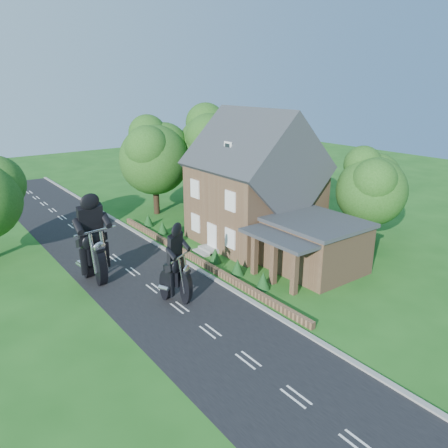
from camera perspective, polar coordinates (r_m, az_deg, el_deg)
ground at (r=24.90m, az=-5.82°, el=-10.84°), size 120.00×120.00×0.00m
road at (r=24.89m, az=-5.82°, el=-10.82°), size 7.00×80.00×0.02m
kerb at (r=26.67m, az=0.98°, el=-8.51°), size 0.30×80.00×0.12m
garden_wall at (r=30.68m, az=-3.77°, el=-4.56°), size 0.30×22.00×0.40m
house at (r=33.70m, az=4.04°, el=4.93°), size 9.54×8.64×10.24m
annex at (r=29.39m, az=11.63°, el=-2.67°), size 7.05×5.94×3.44m
tree_annex_side at (r=34.65m, az=18.96°, el=4.94°), size 5.64×5.20×7.48m
tree_house_right at (r=39.52m, az=8.45°, el=8.00°), size 6.51×6.00×8.40m
tree_behind_house at (r=43.46m, az=-0.96°, el=10.49°), size 7.81×7.20×10.08m
tree_behind_left at (r=41.22m, az=-8.67°, el=9.17°), size 6.94×6.40×9.16m
shrub_a at (r=26.72m, az=5.13°, el=-7.36°), size 0.90×0.90×1.10m
shrub_b at (r=28.45m, az=1.78°, el=-5.64°), size 0.90×0.90×1.10m
shrub_c at (r=30.29m, az=-1.16°, el=-4.11°), size 0.90×0.90×1.10m
shrub_d at (r=34.22m, az=-6.02°, el=-1.54°), size 0.90×0.90×1.10m
shrub_e at (r=36.29m, az=-8.05°, el=-0.47°), size 0.90×0.90×1.10m
shrub_f at (r=38.40m, az=-9.85°, el=0.49°), size 0.90×0.90×1.10m
motorcycle_lead at (r=25.29m, az=-6.26°, el=-8.54°), size 1.08×1.52×1.42m
motorcycle_follow at (r=28.62m, az=-16.51°, el=-5.61°), size 0.71×1.89×1.72m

